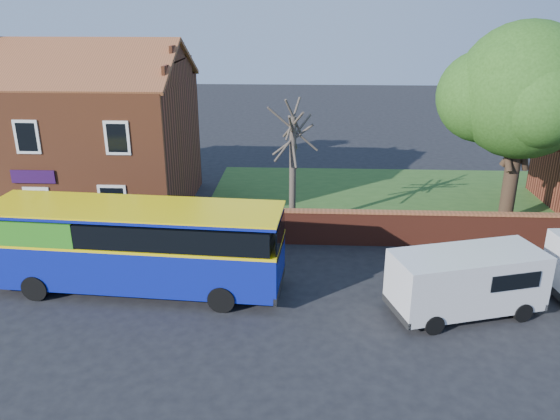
{
  "coord_description": "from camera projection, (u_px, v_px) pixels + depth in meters",
  "views": [
    {
      "loc": [
        5.18,
        -15.34,
        9.93
      ],
      "look_at": [
        4.19,
        5.0,
        2.32
      ],
      "focal_mm": 35.0,
      "sensor_mm": 36.0,
      "label": 1
    }
  ],
  "objects": [
    {
      "name": "ground",
      "position": [
        147.0,
        326.0,
        18.07
      ],
      "size": [
        120.0,
        120.0,
        0.0
      ],
      "primitive_type": "plane",
      "color": "black",
      "rests_on": "ground"
    },
    {
      "name": "pavement",
      "position": [
        25.0,
        248.0,
        23.75
      ],
      "size": [
        18.0,
        3.5,
        0.12
      ],
      "primitive_type": "cube",
      "color": "gray",
      "rests_on": "ground"
    },
    {
      "name": "kerb",
      "position": [
        4.0,
        266.0,
        22.11
      ],
      "size": [
        18.0,
        0.15,
        0.14
      ],
      "primitive_type": "cube",
      "color": "slate",
      "rests_on": "ground"
    },
    {
      "name": "grass_strip",
      "position": [
        449.0,
        201.0,
        29.63
      ],
      "size": [
        26.0,
        12.0,
        0.04
      ],
      "primitive_type": "cube",
      "color": "#426B28",
      "rests_on": "ground"
    },
    {
      "name": "shop_building",
      "position": [
        68.0,
        142.0,
        27.95
      ],
      "size": [
        12.3,
        8.13,
        10.5
      ],
      "color": "brown",
      "rests_on": "ground"
    },
    {
      "name": "boundary_wall",
      "position": [
        484.0,
        230.0,
        23.74
      ],
      "size": [
        22.0,
        0.38,
        1.6
      ],
      "color": "maroon",
      "rests_on": "ground"
    },
    {
      "name": "bus",
      "position": [
        127.0,
        243.0,
        19.9
      ],
      "size": [
        10.84,
        3.44,
        3.25
      ],
      "rotation": [
        0.0,
        0.0,
        -0.07
      ],
      "color": "#0E1C9A",
      "rests_on": "ground"
    },
    {
      "name": "van_near",
      "position": [
        467.0,
        280.0,
        18.45
      ],
      "size": [
        5.47,
        3.39,
        2.24
      ],
      "rotation": [
        0.0,
        0.0,
        0.28
      ],
      "color": "silver",
      "rests_on": "ground"
    },
    {
      "name": "large_tree",
      "position": [
        524.0,
        94.0,
        24.68
      ],
      "size": [
        7.77,
        6.15,
        9.47
      ],
      "color": "black",
      "rests_on": "ground"
    },
    {
      "name": "bare_tree",
      "position": [
        293.0,
        167.0,
        25.05
      ],
      "size": [
        2.19,
        2.61,
        5.84
      ],
      "color": "#4C4238",
      "rests_on": "ground"
    }
  ]
}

